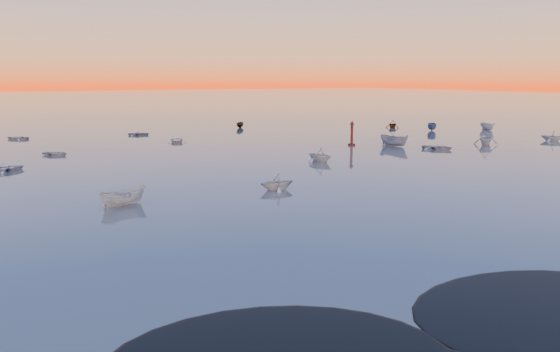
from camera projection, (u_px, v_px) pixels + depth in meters
ground at (91, 125)px, 107.77m from camera, size 600.00×600.00×0.00m
moored_fleet at (161, 153)px, 67.21m from camera, size 124.00×58.00×1.20m
boat_near_center at (124, 205)px, 39.90m from camera, size 2.43×3.89×1.25m
boat_near_right at (320, 161)px, 60.60m from camera, size 3.72×2.37×1.20m
channel_marker at (352, 135)px, 74.90m from camera, size 0.99×0.99×3.52m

